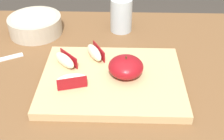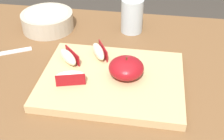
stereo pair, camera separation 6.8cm
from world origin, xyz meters
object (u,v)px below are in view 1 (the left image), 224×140
(apple_wedge_middle, at_px, (71,80))
(ceramic_fruit_bowl, at_px, (35,24))
(apple_wedge_back, at_px, (95,52))
(apple_wedge_front, at_px, (65,60))
(drinking_glass_water, at_px, (121,15))
(apple_half_skin_up, at_px, (126,67))
(cutting_board, at_px, (112,80))

(apple_wedge_middle, height_order, ceramic_fruit_bowl, ceramic_fruit_bowl)
(apple_wedge_middle, distance_m, apple_wedge_back, 0.12)
(apple_wedge_front, xyz_separation_m, ceramic_fruit_bowl, (-0.13, 0.20, -0.01))
(ceramic_fruit_bowl, bearing_deg, apple_wedge_middle, -61.17)
(apple_wedge_back, xyz_separation_m, drinking_glass_water, (0.07, 0.19, 0.02))
(apple_wedge_middle, bearing_deg, apple_wedge_front, 109.26)
(apple_wedge_front, height_order, ceramic_fruit_bowl, ceramic_fruit_bowl)
(ceramic_fruit_bowl, bearing_deg, apple_wedge_back, -39.38)
(apple_half_skin_up, xyz_separation_m, drinking_glass_water, (-0.01, 0.26, 0.01))
(cutting_board, bearing_deg, ceramic_fruit_bowl, 135.32)
(cutting_board, height_order, drinking_glass_water, drinking_glass_water)
(apple_wedge_middle, bearing_deg, ceramic_fruit_bowl, 118.83)
(apple_wedge_back, distance_m, apple_wedge_front, 0.08)
(apple_wedge_front, bearing_deg, apple_wedge_back, 27.22)
(cutting_board, xyz_separation_m, apple_wedge_middle, (-0.09, -0.04, 0.03))
(apple_wedge_front, bearing_deg, apple_wedge_middle, -70.74)
(apple_wedge_middle, xyz_separation_m, apple_wedge_front, (-0.03, 0.08, 0.00))
(apple_half_skin_up, height_order, apple_wedge_front, apple_half_skin_up)
(cutting_board, distance_m, drinking_glass_water, 0.27)
(apple_wedge_middle, height_order, apple_wedge_back, same)
(apple_wedge_middle, xyz_separation_m, apple_wedge_back, (0.04, 0.12, 0.00))
(apple_wedge_front, distance_m, ceramic_fruit_bowl, 0.24)
(ceramic_fruit_bowl, bearing_deg, apple_wedge_front, -57.77)
(apple_half_skin_up, distance_m, apple_wedge_front, 0.16)
(apple_half_skin_up, bearing_deg, ceramic_fruit_bowl, 139.70)
(apple_wedge_middle, xyz_separation_m, ceramic_fruit_bowl, (-0.15, 0.28, -0.01))
(apple_wedge_front, bearing_deg, cutting_board, -19.86)
(apple_half_skin_up, distance_m, drinking_glass_water, 0.26)
(apple_wedge_middle, distance_m, drinking_glass_water, 0.33)
(apple_half_skin_up, relative_size, drinking_glass_water, 0.81)
(apple_half_skin_up, xyz_separation_m, ceramic_fruit_bowl, (-0.28, 0.24, -0.01))
(apple_wedge_back, distance_m, ceramic_fruit_bowl, 0.26)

